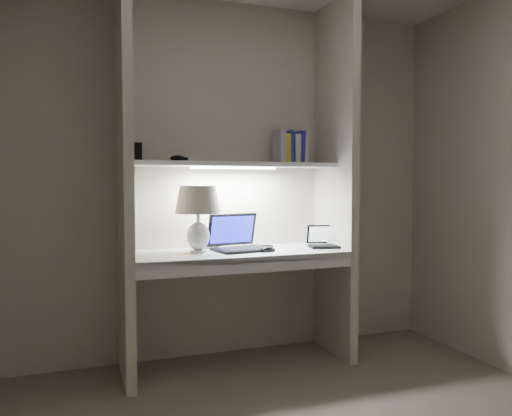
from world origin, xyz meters
name	(u,v)px	position (x,y,z in m)	size (l,w,h in m)	color
back_wall	(226,179)	(0.00, 1.50, 1.25)	(3.20, 0.01, 2.50)	beige
alcove_panel_left	(125,179)	(-0.73, 1.23, 1.25)	(0.06, 0.55, 2.50)	beige
alcove_panel_right	(335,179)	(0.73, 1.23, 1.25)	(0.06, 0.55, 2.50)	beige
desk	(238,254)	(0.00, 1.23, 0.75)	(1.40, 0.55, 0.04)	white
desk_apron	(251,265)	(0.00, 0.96, 0.72)	(1.46, 0.03, 0.10)	silver
shelf	(234,165)	(0.00, 1.32, 1.35)	(1.40, 0.36, 0.03)	silver
strip_light	(234,168)	(0.00, 1.32, 1.33)	(0.60, 0.04, 0.01)	white
table_lamp	(198,208)	(-0.27, 1.23, 1.07)	(0.30, 0.30, 0.44)	white
laptop_main	(238,242)	(0.02, 1.29, 0.83)	(0.41, 0.37, 0.24)	black
laptop_netbook	(325,242)	(0.65, 1.22, 0.81)	(0.28, 0.25, 0.15)	black
speaker	(210,237)	(-0.13, 1.44, 0.85)	(0.11, 0.08, 0.16)	silver
mouse	(267,249)	(0.17, 1.13, 0.79)	(0.10, 0.06, 0.04)	black
cable_coil	(266,246)	(0.25, 1.35, 0.78)	(0.11, 0.11, 0.01)	black
sticky_note	(188,253)	(-0.34, 1.22, 0.77)	(0.07, 0.07, 0.00)	yellow
book_row	(290,148)	(0.44, 1.37, 1.47)	(0.22, 0.15, 0.23)	silver
shelf_box	(136,152)	(-0.64, 1.38, 1.43)	(0.07, 0.05, 0.12)	black
shelf_gadget	(178,158)	(-0.37, 1.38, 1.39)	(0.10, 0.07, 0.04)	black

